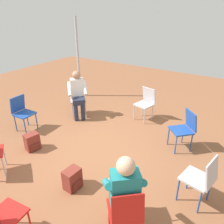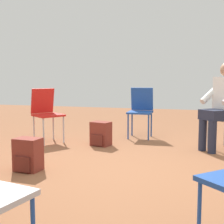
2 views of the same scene
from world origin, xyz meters
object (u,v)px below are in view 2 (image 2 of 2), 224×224
(chair_southeast, at_px, (46,111))
(person_in_white, at_px, (222,101))
(backpack_near_laptop_user, at_px, (28,156))
(chair_south, at_px, (141,108))
(backpack_by_empty_chair, at_px, (101,135))

(chair_southeast, xyz_separation_m, person_in_white, (-2.64, -0.18, 0.20))
(person_in_white, height_order, backpack_near_laptop_user, person_in_white)
(chair_south, relative_size, person_in_white, 0.69)
(person_in_white, distance_m, backpack_by_empty_chair, 1.81)
(chair_southeast, xyz_separation_m, backpack_by_empty_chair, (-0.91, 0.01, -0.34))
(chair_south, relative_size, chair_southeast, 1.00)
(backpack_near_laptop_user, bearing_deg, chair_southeast, -69.35)
(chair_south, distance_m, backpack_near_laptop_user, 2.44)
(chair_southeast, relative_size, backpack_by_empty_chair, 2.36)
(person_in_white, bearing_deg, backpack_by_empty_chair, 52.06)
(person_in_white, xyz_separation_m, backpack_near_laptop_user, (2.09, 1.64, -0.54))
(backpack_by_empty_chair, bearing_deg, person_in_white, -173.46)
(person_in_white, height_order, backpack_by_empty_chair, person_in_white)
(chair_south, distance_m, backpack_by_empty_chair, 1.01)
(chair_southeast, relative_size, person_in_white, 0.69)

